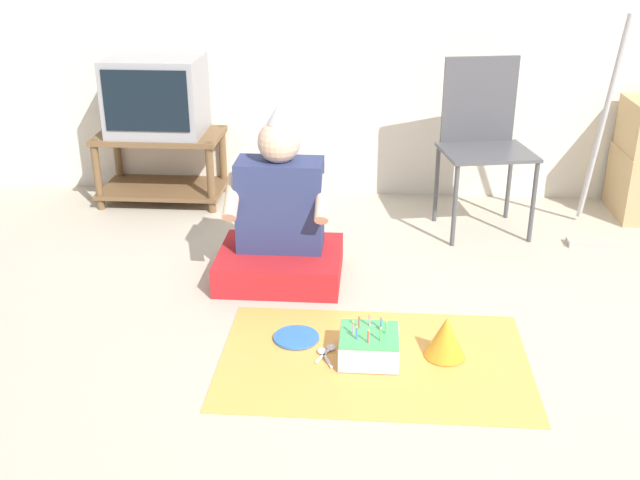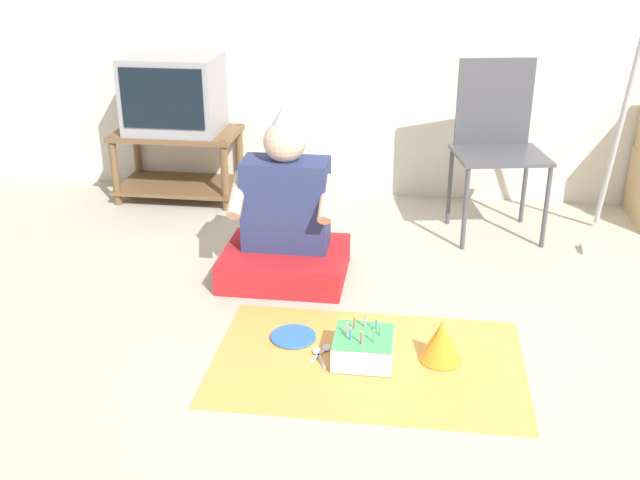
{
  "view_description": "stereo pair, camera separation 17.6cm",
  "coord_description": "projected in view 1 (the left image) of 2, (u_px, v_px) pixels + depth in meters",
  "views": [
    {
      "loc": [
        -0.35,
        -2.25,
        1.56
      ],
      "look_at": [
        -0.56,
        0.58,
        0.35
      ],
      "focal_mm": 42.0,
      "sensor_mm": 36.0,
      "label": 1
    },
    {
      "loc": [
        -0.17,
        -2.23,
        1.56
      ],
      "look_at": [
        -0.56,
        0.58,
        0.35
      ],
      "focal_mm": 42.0,
      "sensor_mm": 36.0,
      "label": 2
    }
  ],
  "objects": [
    {
      "name": "tv",
      "position": [
        156.0,
        96.0,
        4.3
      ],
      "size": [
        0.53,
        0.42,
        0.44
      ],
      "color": "#99999E",
      "rests_on": "tv_stand"
    },
    {
      "name": "party_hat_blue",
      "position": [
        446.0,
        337.0,
        2.88
      ],
      "size": [
        0.16,
        0.16,
        0.17
      ],
      "color": "gold",
      "rests_on": "party_cloth"
    },
    {
      "name": "birthday_cake",
      "position": [
        369.0,
        346.0,
        2.87
      ],
      "size": [
        0.23,
        0.23,
        0.16
      ],
      "color": "silver",
      "rests_on": "party_cloth"
    },
    {
      "name": "ground_plane",
      "position": [
        464.0,
        400.0,
        2.65
      ],
      "size": [
        16.0,
        16.0,
        0.0
      ],
      "primitive_type": "plane",
      "color": "#BCB29E"
    },
    {
      "name": "party_cloth",
      "position": [
        374.0,
        360.0,
        2.89
      ],
      "size": [
        1.19,
        0.77,
        0.01
      ],
      "color": "#EFA84C",
      "rests_on": "ground_plane"
    },
    {
      "name": "tv_stand",
      "position": [
        162.0,
        161.0,
        4.45
      ],
      "size": [
        0.73,
        0.43,
        0.42
      ],
      "color": "brown",
      "rests_on": "ground_plane"
    },
    {
      "name": "person_seated",
      "position": [
        280.0,
        226.0,
        3.48
      ],
      "size": [
        0.57,
        0.48,
        0.82
      ],
      "color": "red",
      "rests_on": "ground_plane"
    },
    {
      "name": "plastic_spoon_far",
      "position": [
        323.0,
        353.0,
        2.91
      ],
      "size": [
        0.07,
        0.14,
        0.01
      ],
      "color": "white",
      "rests_on": "party_cloth"
    },
    {
      "name": "folding_chair",
      "position": [
        483.0,
        133.0,
        3.97
      ],
      "size": [
        0.53,
        0.47,
        0.91
      ],
      "color": "#4C4C51",
      "rests_on": "ground_plane"
    },
    {
      "name": "plastic_spoon_near",
      "position": [
        329.0,
        349.0,
        2.94
      ],
      "size": [
        0.07,
        0.14,
        0.01
      ],
      "color": "white",
      "rests_on": "party_cloth"
    },
    {
      "name": "dust_mop",
      "position": [
        599.0,
        178.0,
        3.86
      ],
      "size": [
        0.28,
        0.41,
        1.18
      ],
      "color": "#B2ADA3",
      "rests_on": "ground_plane"
    },
    {
      "name": "paper_plate",
      "position": [
        296.0,
        337.0,
        3.02
      ],
      "size": [
        0.19,
        0.19,
        0.01
      ],
      "color": "blue",
      "rests_on": "party_cloth"
    }
  ]
}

